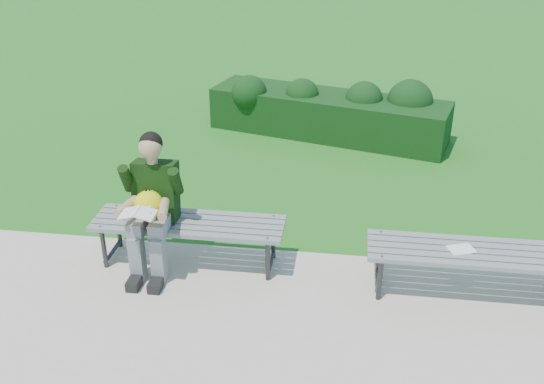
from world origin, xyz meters
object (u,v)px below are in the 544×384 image
(hedge, at_px, (333,111))
(bench_right, at_px, (472,256))
(bench_left, at_px, (189,226))
(paper_sheet, at_px, (461,249))
(seated_boy, at_px, (152,201))

(hedge, relative_size, bench_right, 1.97)
(bench_left, bearing_deg, paper_sheet, -3.76)
(hedge, bearing_deg, bench_left, -108.16)
(bench_right, bearing_deg, bench_left, 176.38)
(bench_right, xyz_separation_m, paper_sheet, (-0.10, 0.00, 0.06))
(hedge, height_order, seated_boy, seated_boy)
(hedge, height_order, paper_sheet, hedge)
(hedge, xyz_separation_m, bench_left, (-1.19, -3.63, 0.04))
(bench_left, height_order, bench_right, same)
(bench_left, distance_m, bench_right, 2.57)
(seated_boy, height_order, paper_sheet, seated_boy)
(hedge, xyz_separation_m, bench_right, (1.37, -3.79, 0.04))
(bench_left, xyz_separation_m, bench_right, (2.56, -0.16, 0.00))
(bench_left, relative_size, bench_right, 1.00)
(hedge, height_order, bench_right, hedge)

